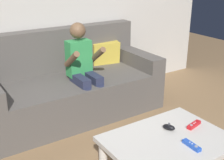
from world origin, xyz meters
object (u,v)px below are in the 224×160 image
(person_seated_on_couch, at_px, (83,67))
(game_remote_blue_far_corner, at_px, (192,145))
(game_remote_red_near_edge, at_px, (194,125))
(coffee_table, at_px, (168,147))
(couch, at_px, (70,86))
(nunchuk_black, at_px, (169,127))

(person_seated_on_couch, distance_m, game_remote_blue_far_corner, 1.39)
(game_remote_red_near_edge, bearing_deg, coffee_table, -173.47)
(couch, distance_m, person_seated_on_couch, 0.32)
(couch, distance_m, coffee_table, 1.42)
(coffee_table, height_order, game_remote_blue_far_corner, game_remote_blue_far_corner)
(couch, height_order, person_seated_on_couch, person_seated_on_couch)
(person_seated_on_couch, xyz_separation_m, game_remote_blue_far_corner, (0.06, -1.38, -0.16))
(game_remote_blue_far_corner, bearing_deg, person_seated_on_couch, 92.38)
(couch, height_order, nunchuk_black, couch)
(person_seated_on_couch, bearing_deg, game_remote_blue_far_corner, -87.62)
(coffee_table, height_order, game_remote_red_near_edge, game_remote_red_near_edge)
(couch, xyz_separation_m, person_seated_on_couch, (0.07, -0.19, 0.26))
(person_seated_on_couch, relative_size, nunchuk_black, 9.72)
(nunchuk_black, bearing_deg, coffee_table, -132.10)
(person_seated_on_couch, distance_m, coffee_table, 1.25)
(person_seated_on_couch, bearing_deg, game_remote_red_near_edge, -77.36)
(couch, relative_size, game_remote_blue_far_corner, 12.99)
(game_remote_red_near_edge, height_order, game_remote_blue_far_corner, same)
(couch, bearing_deg, game_remote_blue_far_corner, -85.42)
(game_remote_blue_far_corner, bearing_deg, nunchuk_black, 83.90)
(coffee_table, distance_m, game_remote_red_near_edge, 0.28)
(couch, xyz_separation_m, coffee_table, (0.07, -1.42, 0.03))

